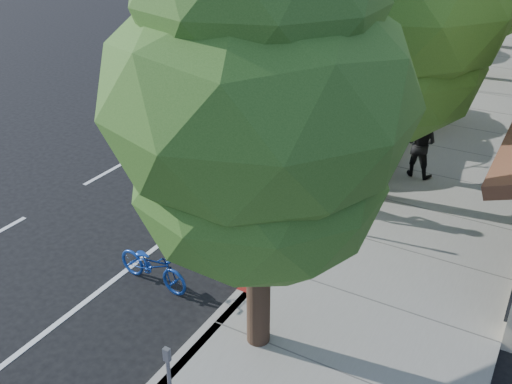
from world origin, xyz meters
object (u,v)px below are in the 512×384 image
Objects in this scene: street_tree_0 at (259,105)px; pedestrian at (420,144)px; dark_sedan at (386,103)px; white_pickup at (417,38)px; silver_suv at (353,117)px; cyclist at (337,183)px; dark_suv_far at (468,10)px; bicycle at (153,265)px; street_tree_1 at (395,8)px.

pedestrian is (0.57, 7.75, -3.36)m from street_tree_0.
pedestrian reaches higher than dark_sedan.
silver_suv is at bearing -79.02° from white_pickup.
dark_sedan is (-0.89, 6.39, -0.05)m from cyclist.
dark_suv_far is (-2.51, 29.13, -3.59)m from street_tree_0.
street_tree_0 reaches higher than pedestrian.
white_pickup is at bearing -69.27° from pedestrian.
bicycle is 7.98m from pedestrian.
street_tree_1 reaches higher than silver_suv.
pedestrian is at bearing -83.40° from dark_suv_far.
cyclist is 3.02m from pedestrian.
street_tree_1 reaches higher than cyclist.
street_tree_1 is at bearing -85.41° from dark_suv_far.
dark_sedan is (0.32, 2.17, -0.13)m from silver_suv.
pedestrian is (3.27, 7.25, 0.61)m from bicycle.
street_tree_0 is 1.14× the size of silver_suv.
dark_sedan reaches higher than bicycle.
white_pickup is (-0.40, 20.15, 0.41)m from bicycle.
street_tree_1 is at bearing -63.73° from silver_suv.
street_tree_1 is (0.00, 6.00, 0.36)m from street_tree_0.
street_tree_1 reaches higher than pedestrian.
silver_suv reaches higher than dark_suv_far.
bicycle is (-2.05, -4.50, -0.34)m from cyclist.
silver_suv reaches higher than cyclist.
street_tree_0 reaches higher than bicycle.
pedestrian is (2.11, -3.64, 0.32)m from dark_sedan.
silver_suv is at bearing -89.75° from dark_suv_far.
pedestrian is (1.22, 2.75, 0.27)m from cyclist.
pedestrian is at bearing -34.85° from silver_suv.
pedestrian is (2.44, -1.47, 0.19)m from silver_suv.
white_pickup is (-3.10, 20.65, -3.56)m from street_tree_0.
silver_suv is (-1.87, 9.22, -3.55)m from street_tree_0.
dark_suv_far is (-1.86, 24.13, 0.04)m from cyclist.
white_pickup is at bearing 98.54° from street_tree_0.
silver_suv is at bearing 101.44° from street_tree_0.
silver_suv reaches higher than bicycle.
street_tree_1 is 4.16m from cyclist.
white_pickup reaches higher than cyclist.
street_tree_1 is at bearing -67.31° from dark_sedan.
pedestrian is (0.57, 1.75, -3.72)m from street_tree_1.
street_tree_0 reaches higher than silver_suv.
bicycle is at bearing -116.14° from street_tree_1.
cyclist is 6.45m from dark_sedan.
street_tree_1 is 7.50m from bicycle.
street_tree_0 is 29.45m from dark_suv_far.
white_pickup is 1.21× the size of dark_suv_far.
pedestrian is at bearing -30.42° from cyclist.
street_tree_0 is at bearing 90.63° from pedestrian.
dark_suv_far is at bearing 99.86° from dark_sedan.
bicycle is 10.96m from dark_sedan.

